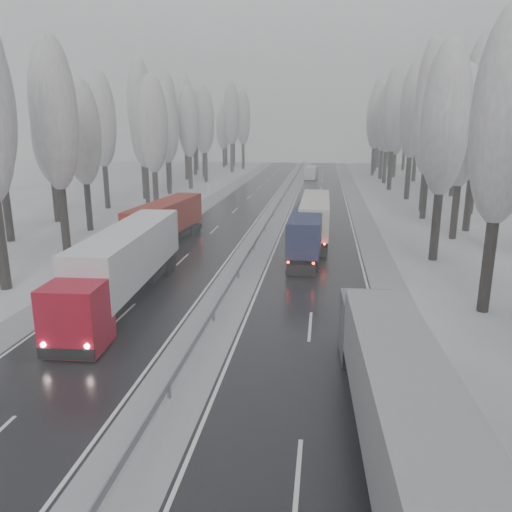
% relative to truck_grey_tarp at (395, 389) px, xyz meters
% --- Properties ---
extents(ground, '(260.00, 260.00, 0.00)m').
position_rel_truck_grey_tarp_xyz_m(ground, '(-8.20, -1.83, -2.28)').
color(ground, silver).
rests_on(ground, ground).
extents(carriageway_right, '(7.50, 200.00, 0.03)m').
position_rel_truck_grey_tarp_xyz_m(carriageway_right, '(-2.95, 28.17, -2.26)').
color(carriageway_right, black).
rests_on(carriageway_right, ground).
extents(carriageway_left, '(7.50, 200.00, 0.03)m').
position_rel_truck_grey_tarp_xyz_m(carriageway_left, '(-13.45, 28.17, -2.26)').
color(carriageway_left, black).
rests_on(carriageway_left, ground).
extents(median_slush, '(3.00, 200.00, 0.04)m').
position_rel_truck_grey_tarp_xyz_m(median_slush, '(-8.20, 28.17, -2.26)').
color(median_slush, '#9B9DA2').
rests_on(median_slush, ground).
extents(shoulder_right, '(2.40, 200.00, 0.04)m').
position_rel_truck_grey_tarp_xyz_m(shoulder_right, '(2.00, 28.17, -2.26)').
color(shoulder_right, '#9B9DA2').
rests_on(shoulder_right, ground).
extents(shoulder_left, '(2.40, 200.00, 0.04)m').
position_rel_truck_grey_tarp_xyz_m(shoulder_left, '(-18.40, 28.17, -2.26)').
color(shoulder_left, '#9B9DA2').
rests_on(shoulder_left, ground).
extents(median_guardrail, '(0.12, 200.00, 0.76)m').
position_rel_truck_grey_tarp_xyz_m(median_guardrail, '(-8.20, 28.16, -1.68)').
color(median_guardrail, slate).
rests_on(median_guardrail, ground).
extents(tree_16, '(3.60, 3.60, 16.53)m').
position_rel_truck_grey_tarp_xyz_m(tree_16, '(6.83, 13.84, 8.39)').
color(tree_16, black).
rests_on(tree_16, ground).
extents(tree_18, '(3.60, 3.60, 16.58)m').
position_rel_truck_grey_tarp_xyz_m(tree_18, '(6.30, 25.20, 8.42)').
color(tree_18, black).
rests_on(tree_18, ground).
extents(tree_19, '(3.60, 3.60, 14.57)m').
position_rel_truck_grey_tarp_xyz_m(tree_19, '(11.82, 29.20, 7.14)').
color(tree_19, black).
rests_on(tree_19, ground).
extents(tree_20, '(3.60, 3.60, 15.71)m').
position_rel_truck_grey_tarp_xyz_m(tree_20, '(9.69, 33.34, 7.87)').
color(tree_20, black).
rests_on(tree_20, ground).
extents(tree_21, '(3.60, 3.60, 18.62)m').
position_rel_truck_grey_tarp_xyz_m(tree_21, '(11.92, 37.34, 9.72)').
color(tree_21, black).
rests_on(tree_21, ground).
extents(tree_22, '(3.60, 3.60, 15.86)m').
position_rel_truck_grey_tarp_xyz_m(tree_22, '(8.82, 43.77, 7.96)').
color(tree_22, black).
rests_on(tree_22, ground).
extents(tree_23, '(3.60, 3.60, 13.55)m').
position_rel_truck_grey_tarp_xyz_m(tree_23, '(15.10, 47.77, 6.49)').
color(tree_23, black).
rests_on(tree_23, ground).
extents(tree_24, '(3.60, 3.60, 20.49)m').
position_rel_truck_grey_tarp_xyz_m(tree_24, '(9.69, 49.19, 10.91)').
color(tree_24, black).
rests_on(tree_24, ground).
extents(tree_25, '(3.60, 3.60, 19.44)m').
position_rel_truck_grey_tarp_xyz_m(tree_25, '(16.61, 53.19, 10.24)').
color(tree_25, black).
rests_on(tree_25, ground).
extents(tree_26, '(3.60, 3.60, 18.78)m').
position_rel_truck_grey_tarp_xyz_m(tree_26, '(9.36, 59.44, 9.83)').
color(tree_26, black).
rests_on(tree_26, ground).
extents(tree_27, '(3.60, 3.60, 17.62)m').
position_rel_truck_grey_tarp_xyz_m(tree_27, '(16.51, 63.44, 9.08)').
color(tree_27, black).
rests_on(tree_27, ground).
extents(tree_28, '(3.60, 3.60, 19.62)m').
position_rel_truck_grey_tarp_xyz_m(tree_28, '(8.14, 70.12, 10.36)').
color(tree_28, black).
rests_on(tree_28, ground).
extents(tree_29, '(3.60, 3.60, 18.11)m').
position_rel_truck_grey_tarp_xyz_m(tree_29, '(15.51, 74.12, 9.39)').
color(tree_29, black).
rests_on(tree_29, ground).
extents(tree_30, '(3.60, 3.60, 17.86)m').
position_rel_truck_grey_tarp_xyz_m(tree_30, '(8.36, 79.87, 9.24)').
color(tree_30, black).
rests_on(tree_30, ground).
extents(tree_31, '(3.60, 3.60, 18.58)m').
position_rel_truck_grey_tarp_xyz_m(tree_31, '(14.27, 83.87, 9.70)').
color(tree_31, black).
rests_on(tree_31, ground).
extents(tree_32, '(3.60, 3.60, 17.33)m').
position_rel_truck_grey_tarp_xyz_m(tree_32, '(8.43, 87.38, 8.90)').
color(tree_32, black).
rests_on(tree_32, ground).
extents(tree_33, '(3.60, 3.60, 14.33)m').
position_rel_truck_grey_tarp_xyz_m(tree_33, '(11.56, 91.38, 6.98)').
color(tree_33, black).
rests_on(tree_33, ground).
extents(tree_34, '(3.60, 3.60, 17.63)m').
position_rel_truck_grey_tarp_xyz_m(tree_34, '(7.53, 94.49, 9.09)').
color(tree_34, black).
rests_on(tree_34, ground).
extents(tree_35, '(3.60, 3.60, 18.25)m').
position_rel_truck_grey_tarp_xyz_m(tree_35, '(16.74, 98.49, 9.49)').
color(tree_35, black).
rests_on(tree_35, ground).
extents(tree_36, '(3.60, 3.60, 20.23)m').
position_rel_truck_grey_tarp_xyz_m(tree_36, '(8.83, 104.33, 10.74)').
color(tree_36, black).
rests_on(tree_36, ground).
extents(tree_37, '(3.60, 3.60, 16.37)m').
position_rel_truck_grey_tarp_xyz_m(tree_37, '(15.82, 108.33, 8.29)').
color(tree_37, black).
rests_on(tree_37, ground).
extents(tree_38, '(3.60, 3.60, 17.97)m').
position_rel_truck_grey_tarp_xyz_m(tree_38, '(10.53, 114.90, 9.31)').
color(tree_38, black).
rests_on(tree_38, ground).
extents(tree_39, '(3.60, 3.60, 16.19)m').
position_rel_truck_grey_tarp_xyz_m(tree_39, '(13.35, 118.90, 8.17)').
color(tree_39, black).
rests_on(tree_39, ground).
extents(tree_58, '(3.60, 3.60, 17.21)m').
position_rel_truck_grey_tarp_xyz_m(tree_58, '(-23.33, 22.73, 8.83)').
color(tree_58, black).
rests_on(tree_58, ground).
extents(tree_60, '(3.60, 3.60, 14.84)m').
position_rel_truck_grey_tarp_xyz_m(tree_60, '(-25.95, 32.37, 7.31)').
color(tree_60, black).
rests_on(tree_60, ground).
extents(tree_61, '(3.60, 3.60, 13.95)m').
position_rel_truck_grey_tarp_xyz_m(tree_61, '(-31.72, 36.37, 6.74)').
color(tree_61, black).
rests_on(tree_61, ground).
extents(tree_62, '(3.60, 3.60, 16.04)m').
position_rel_truck_grey_tarp_xyz_m(tree_62, '(-22.15, 41.90, 8.08)').
color(tree_62, black).
rests_on(tree_62, ground).
extents(tree_63, '(3.60, 3.60, 16.88)m').
position_rel_truck_grey_tarp_xyz_m(tree_63, '(-30.05, 45.90, 8.62)').
color(tree_63, black).
rests_on(tree_63, ground).
extents(tree_64, '(3.60, 3.60, 15.42)m').
position_rel_truck_grey_tarp_xyz_m(tree_64, '(-26.47, 50.88, 7.68)').
color(tree_64, black).
rests_on(tree_64, ground).
extents(tree_65, '(3.60, 3.60, 19.48)m').
position_rel_truck_grey_tarp_xyz_m(tree_65, '(-28.26, 54.88, 10.27)').
color(tree_65, black).
rests_on(tree_65, ground).
extents(tree_66, '(3.60, 3.60, 15.23)m').
position_rel_truck_grey_tarp_xyz_m(tree_66, '(-26.36, 60.52, 7.56)').
color(tree_66, black).
rests_on(tree_66, ground).
extents(tree_67, '(3.60, 3.60, 17.09)m').
position_rel_truck_grey_tarp_xyz_m(tree_67, '(-27.75, 64.52, 8.75)').
color(tree_67, black).
rests_on(tree_67, ground).
extents(tree_68, '(3.60, 3.60, 16.65)m').
position_rel_truck_grey_tarp_xyz_m(tree_68, '(-24.78, 67.28, 8.47)').
color(tree_68, black).
rests_on(tree_68, ground).
extents(tree_69, '(3.60, 3.60, 19.35)m').
position_rel_truck_grey_tarp_xyz_m(tree_69, '(-29.62, 71.28, 10.18)').
color(tree_69, black).
rests_on(tree_69, ground).
extents(tree_70, '(3.60, 3.60, 17.09)m').
position_rel_truck_grey_tarp_xyz_m(tree_70, '(-24.53, 77.36, 8.75)').
color(tree_70, black).
rests_on(tree_70, ground).
extents(tree_71, '(3.60, 3.60, 19.61)m').
position_rel_truck_grey_tarp_xyz_m(tree_71, '(-29.29, 81.36, 10.35)').
color(tree_71, black).
rests_on(tree_71, ground).
extents(tree_72, '(3.60, 3.60, 15.11)m').
position_rel_truck_grey_tarp_xyz_m(tree_72, '(-27.13, 86.70, 7.48)').
color(tree_72, black).
rests_on(tree_72, ground).
extents(tree_73, '(3.60, 3.60, 17.22)m').
position_rel_truck_grey_tarp_xyz_m(tree_73, '(-30.02, 90.70, 8.83)').
color(tree_73, black).
rests_on(tree_73, ground).
extents(tree_74, '(3.60, 3.60, 19.68)m').
position_rel_truck_grey_tarp_xyz_m(tree_74, '(-23.28, 97.50, 10.40)').
color(tree_74, black).
rests_on(tree_74, ground).
extents(tree_75, '(3.60, 3.60, 18.60)m').
position_rel_truck_grey_tarp_xyz_m(tree_75, '(-32.40, 101.50, 9.71)').
color(tree_75, black).
rests_on(tree_75, ground).
extents(tree_76, '(3.60, 3.60, 18.55)m').
position_rel_truck_grey_tarp_xyz_m(tree_76, '(-22.25, 106.89, 9.68)').
color(tree_76, black).
rests_on(tree_76, ground).
extents(tree_77, '(3.60, 3.60, 14.32)m').
position_rel_truck_grey_tarp_xyz_m(tree_77, '(-27.87, 110.89, 6.98)').
color(tree_77, black).
rests_on(tree_77, ground).
extents(tree_78, '(3.60, 3.60, 19.55)m').
position_rel_truck_grey_tarp_xyz_m(tree_78, '(-25.76, 113.48, 10.31)').
color(tree_78, black).
rests_on(tree_78, ground).
extents(tree_79, '(3.60, 3.60, 17.07)m').
position_rel_truck_grey_tarp_xyz_m(tree_79, '(-28.54, 117.48, 8.73)').
color(tree_79, black).
rests_on(tree_79, ground).
extents(truck_grey_tarp, '(3.06, 15.30, 3.90)m').
position_rel_truck_grey_tarp_xyz_m(truck_grey_tarp, '(0.00, 0.00, 0.00)').
color(truck_grey_tarp, '#545459').
rests_on(truck_grey_tarp, ground).
extents(truck_blue_box, '(2.74, 14.67, 3.74)m').
position_rel_truck_grey_tarp_xyz_m(truck_blue_box, '(-3.65, 26.11, -0.09)').
color(truck_blue_box, '#1A1D43').
rests_on(truck_blue_box, ground).
extents(truck_cream_box, '(2.47, 15.51, 3.97)m').
position_rel_truck_grey_tarp_xyz_m(truck_cream_box, '(-3.21, 31.68, 0.04)').
color(truck_cream_box, beige).
rests_on(truck_cream_box, ground).
extents(box_truck_distant, '(2.54, 6.95, 2.55)m').
position_rel_truck_grey_tarp_xyz_m(box_truck_distant, '(-5.09, 84.95, -0.98)').
color(box_truck_distant, '#BABCC2').
rests_on(box_truck_distant, ground).
extents(truck_red_white, '(3.55, 17.06, 4.35)m').
position_rel_truck_grey_tarp_xyz_m(truck_red_white, '(-14.08, 12.45, 0.26)').
color(truck_red_white, '#9F081C').
rests_on(truck_red_white, ground).
extents(truck_red_red, '(3.75, 15.29, 3.89)m').
position_rel_truck_grey_tarp_xyz_m(truck_red_red, '(-16.32, 25.96, -0.01)').
color(truck_red_red, '#9D090A').
rests_on(truck_red_red, ground).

